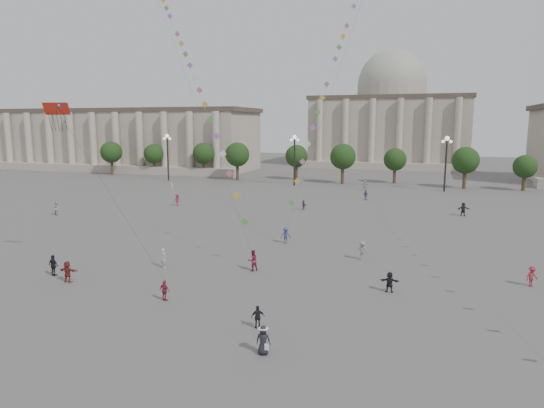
% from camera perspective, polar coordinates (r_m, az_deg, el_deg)
% --- Properties ---
extents(ground, '(360.00, 360.00, 0.00)m').
position_cam_1_polar(ground, '(33.32, -3.91, -13.51)').
color(ground, '#575452').
rests_on(ground, ground).
extents(hall_west, '(84.00, 26.22, 17.20)m').
position_cam_1_polar(hall_west, '(149.87, -17.70, 7.26)').
color(hall_west, '#A9A18E').
rests_on(hall_west, ground).
extents(hall_central, '(48.30, 34.30, 35.50)m').
position_cam_1_polar(hall_central, '(158.13, 13.72, 9.63)').
color(hall_central, '#A9A18E').
rests_on(hall_central, ground).
extents(tree_row, '(137.12, 5.12, 8.00)m').
position_cam_1_polar(tree_row, '(107.37, 11.57, 5.20)').
color(tree_row, '#36291B').
rests_on(tree_row, ground).
extents(lamp_post_far_west, '(2.00, 0.90, 10.65)m').
position_cam_1_polar(lamp_post_far_west, '(113.63, -12.20, 6.39)').
color(lamp_post_far_west, '#262628').
rests_on(lamp_post_far_west, ground).
extents(lamp_post_mid_west, '(2.00, 0.90, 10.65)m').
position_cam_1_polar(lamp_post_mid_west, '(102.12, 2.67, 6.27)').
color(lamp_post_mid_west, '#262628').
rests_on(lamp_post_mid_west, ground).
extents(lamp_post_mid_east, '(2.00, 0.90, 10.65)m').
position_cam_1_polar(lamp_post_mid_east, '(98.72, 19.82, 5.62)').
color(lamp_post_mid_east, '#262628').
rests_on(lamp_post_mid_east, ground).
extents(person_crowd_0, '(1.00, 0.97, 1.68)m').
position_cam_1_polar(person_crowd_0, '(84.74, 10.95, 1.03)').
color(person_crowd_0, navy).
rests_on(person_crowd_0, ground).
extents(person_crowd_1, '(1.18, 1.11, 1.92)m').
position_cam_1_polar(person_crowd_1, '(75.94, -23.99, -0.49)').
color(person_crowd_1, '#AEAEAA').
rests_on(person_crowd_1, ground).
extents(person_crowd_2, '(1.23, 1.40, 1.88)m').
position_cam_1_polar(person_crowd_2, '(78.76, -11.07, 0.47)').
color(person_crowd_2, maroon).
rests_on(person_crowd_2, ground).
extents(person_crowd_3, '(1.54, 0.56, 1.63)m').
position_cam_1_polar(person_crowd_3, '(39.19, 13.67, -8.91)').
color(person_crowd_3, black).
rests_on(person_crowd_3, ground).
extents(person_crowd_4, '(1.83, 1.25, 1.90)m').
position_cam_1_polar(person_crowd_4, '(97.90, 10.87, 2.21)').
color(person_crowd_4, '#B2B2AE').
rests_on(person_crowd_4, ground).
extents(person_crowd_6, '(1.30, 0.90, 1.85)m').
position_cam_1_polar(person_crowd_6, '(47.53, 10.57, -5.41)').
color(person_crowd_6, slate).
rests_on(person_crowd_6, ground).
extents(person_crowd_8, '(1.26, 1.15, 1.70)m').
position_cam_1_polar(person_crowd_8, '(44.54, 28.26, -7.52)').
color(person_crowd_8, maroon).
rests_on(person_crowd_8, ground).
extents(person_crowd_9, '(1.89, 1.08, 1.94)m').
position_cam_1_polar(person_crowd_9, '(73.90, 21.58, -0.58)').
color(person_crowd_9, black).
rests_on(person_crowd_9, ground).
extents(person_crowd_10, '(0.62, 0.67, 1.53)m').
position_cam_1_polar(person_crowd_10, '(96.60, -11.66, 1.98)').
color(person_crowd_10, silver).
rests_on(person_crowd_10, ground).
extents(person_crowd_12, '(1.26, 1.34, 1.50)m').
position_cam_1_polar(person_crowd_12, '(73.92, 3.75, -0.10)').
color(person_crowd_12, '#595B5E').
rests_on(person_crowd_12, ground).
extents(person_crowd_13, '(0.77, 0.75, 1.79)m').
position_cam_1_polar(person_crowd_13, '(45.45, -12.64, -6.21)').
color(person_crowd_13, '#B7B7B2').
rests_on(person_crowd_13, ground).
extents(tourist_0, '(0.99, 0.59, 1.57)m').
position_cam_1_polar(tourist_0, '(37.23, -12.52, -9.90)').
color(tourist_0, maroon).
rests_on(tourist_0, ground).
extents(tourist_1, '(1.15, 0.63, 1.85)m').
position_cam_1_polar(tourist_1, '(45.99, -24.32, -6.61)').
color(tourist_1, black).
rests_on(tourist_1, ground).
extents(tourist_2, '(1.68, 0.61, 1.79)m').
position_cam_1_polar(tourist_2, '(43.77, -22.92, -7.35)').
color(tourist_2, maroon).
rests_on(tourist_2, ground).
extents(tourist_4, '(0.96, 0.72, 1.51)m').
position_cam_1_polar(tourist_4, '(31.83, -1.68, -13.15)').
color(tourist_4, black).
rests_on(tourist_4, ground).
extents(kite_flyer_0, '(1.16, 1.17, 1.90)m').
position_cam_1_polar(kite_flyer_0, '(43.43, -2.29, -6.64)').
color(kite_flyer_0, maroon).
rests_on(kite_flyer_0, ground).
extents(kite_flyer_1, '(1.31, 1.09, 1.76)m').
position_cam_1_polar(kite_flyer_1, '(53.11, 1.62, -3.73)').
color(kite_flyer_1, navy).
rests_on(kite_flyer_1, ground).
extents(hat_person, '(0.89, 0.63, 1.70)m').
position_cam_1_polar(hat_person, '(28.49, -1.04, -15.67)').
color(hat_person, black).
rests_on(hat_person, ground).
extents(dragon_kite, '(7.12, 2.46, 17.80)m').
position_cam_1_polar(dragon_kite, '(45.26, -23.85, 9.22)').
color(dragon_kite, red).
rests_on(dragon_kite, ground).
extents(kite_train_west, '(37.00, 41.33, 71.96)m').
position_cam_1_polar(kite_train_west, '(71.07, -11.69, 19.78)').
color(kite_train_west, '#3F3F3F').
rests_on(kite_train_west, ground).
extents(kite_train_mid, '(7.22, 44.80, 68.67)m').
position_cam_1_polar(kite_train_mid, '(76.05, 9.77, 21.79)').
color(kite_train_mid, '#3F3F3F').
rests_on(kite_train_mid, ground).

